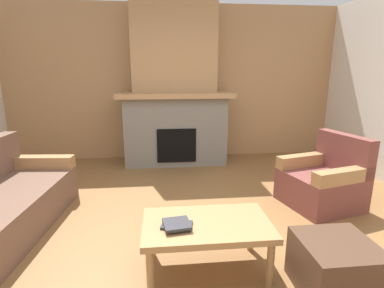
# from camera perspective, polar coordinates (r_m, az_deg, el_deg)

# --- Properties ---
(ground) EXTENTS (9.00, 9.00, 0.00)m
(ground) POSITION_cam_1_polar(r_m,az_deg,el_deg) (2.97, -0.46, -18.26)
(ground) COLOR brown
(wall_back_wood_panel) EXTENTS (6.00, 0.12, 2.70)m
(wall_back_wood_panel) POSITION_cam_1_polar(r_m,az_deg,el_deg) (5.51, -3.53, 11.50)
(wall_back_wood_panel) COLOR tan
(wall_back_wood_panel) RESTS_ON ground
(fireplace) EXTENTS (1.90, 0.82, 2.70)m
(fireplace) POSITION_cam_1_polar(r_m,az_deg,el_deg) (5.15, -3.32, 9.25)
(fireplace) COLOR gray
(fireplace) RESTS_ON ground
(armchair) EXTENTS (0.92, 0.92, 0.85)m
(armchair) POSITION_cam_1_polar(r_m,az_deg,el_deg) (3.91, 23.94, -6.59)
(armchair) COLOR brown
(armchair) RESTS_ON ground
(coffee_table) EXTENTS (1.00, 0.60, 0.43)m
(coffee_table) POSITION_cam_1_polar(r_m,az_deg,el_deg) (2.43, 2.84, -15.85)
(coffee_table) COLOR #A87A4C
(coffee_table) RESTS_ON ground
(ottoman) EXTENTS (0.52, 0.52, 0.40)m
(ottoman) POSITION_cam_1_polar(r_m,az_deg,el_deg) (2.55, 25.73, -20.49)
(ottoman) COLOR #4C3323
(ottoman) RESTS_ON ground
(book_stack_near_edge) EXTENTS (0.26, 0.23, 0.04)m
(book_stack_near_edge) POSITION_cam_1_polar(r_m,az_deg,el_deg) (2.33, -2.93, -15.14)
(book_stack_near_edge) COLOR #2D2D33
(book_stack_near_edge) RESTS_ON coffee_table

